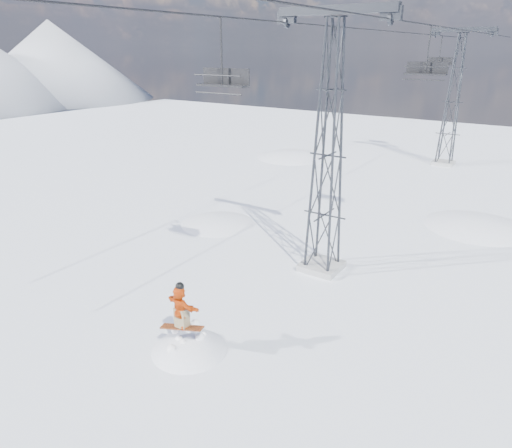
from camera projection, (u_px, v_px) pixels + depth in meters
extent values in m
plane|color=white|center=(200.00, 349.00, 15.98)|extent=(120.00, 120.00, 0.00)
sphere|color=white|center=(222.00, 331.00, 30.13)|extent=(16.00, 16.00, 16.00)
sphere|color=white|center=(451.00, 360.00, 30.31)|extent=(20.00, 20.00, 20.00)
sphere|color=white|center=(289.00, 255.00, 47.68)|extent=(22.00, 22.00, 22.00)
cube|color=#999999|center=(321.00, 266.00, 21.73)|extent=(1.80, 1.80, 0.30)
cube|color=#2D2F34|center=(336.00, 10.00, 17.72)|extent=(5.00, 0.35, 0.35)
cube|color=#2D2F34|center=(287.00, 17.00, 18.93)|extent=(0.80, 0.25, 0.50)
cube|color=#2D2F34|center=(391.00, 13.00, 16.66)|extent=(0.80, 0.25, 0.50)
cube|color=#999999|center=(443.00, 163.00, 41.16)|extent=(1.80, 1.80, 0.30)
cube|color=#2D2F34|center=(463.00, 29.00, 37.15)|extent=(5.00, 0.35, 0.35)
cube|color=#2D2F34|center=(435.00, 33.00, 38.36)|extent=(0.80, 0.25, 0.50)
cube|color=#2D2F34|center=(493.00, 32.00, 36.09)|extent=(0.80, 0.25, 0.50)
cylinder|color=black|center=(381.00, 30.00, 27.94)|extent=(0.06, 51.00, 0.06)
cylinder|color=black|center=(457.00, 29.00, 25.67)|extent=(0.06, 51.00, 0.06)
cone|color=slate|center=(53.00, 60.00, 90.76)|extent=(38.00, 38.00, 15.00)
sphere|color=white|center=(192.00, 390.00, 16.57)|extent=(4.40, 4.40, 4.40)
cube|color=#A64616|center=(182.00, 327.00, 15.30)|extent=(1.61, 0.62, 0.32)
imported|color=#D24209|center=(180.00, 307.00, 15.02)|extent=(1.47, 0.62, 1.54)
cube|color=#827250|center=(181.00, 318.00, 15.17)|extent=(0.47, 0.38, 0.71)
sphere|color=black|center=(179.00, 287.00, 14.74)|extent=(0.29, 0.29, 0.29)
cylinder|color=black|center=(221.00, 52.00, 15.90)|extent=(0.08, 0.08, 2.24)
cube|color=black|center=(222.00, 85.00, 16.30)|extent=(2.04, 0.46, 0.08)
cube|color=black|center=(226.00, 76.00, 16.37)|extent=(2.04, 0.06, 0.56)
cylinder|color=black|center=(218.00, 93.00, 16.20)|extent=(2.04, 0.06, 0.06)
cylinder|color=black|center=(217.00, 75.00, 15.93)|extent=(2.04, 0.05, 0.05)
cylinder|color=black|center=(428.00, 50.00, 21.71)|extent=(0.08, 0.08, 2.18)
cube|color=black|center=(425.00, 74.00, 22.11)|extent=(1.99, 0.45, 0.08)
cube|color=black|center=(427.00, 68.00, 22.17)|extent=(1.99, 0.06, 0.55)
cylinder|color=black|center=(423.00, 80.00, 22.01)|extent=(1.99, 0.06, 0.06)
cylinder|color=black|center=(424.00, 67.00, 21.75)|extent=(1.99, 0.05, 0.05)
cylinder|color=black|center=(440.00, 50.00, 40.98)|extent=(0.09, 0.09, 2.41)
cube|color=black|center=(439.00, 65.00, 41.42)|extent=(2.19, 0.49, 0.09)
cube|color=black|center=(440.00, 61.00, 41.49)|extent=(2.19, 0.07, 0.60)
cylinder|color=black|center=(437.00, 68.00, 41.30)|extent=(2.19, 0.07, 0.07)
cylinder|color=black|center=(438.00, 60.00, 41.02)|extent=(2.19, 0.05, 0.05)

